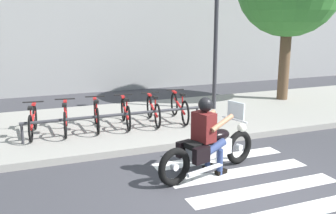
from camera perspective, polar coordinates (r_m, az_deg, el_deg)
The scene contains 16 objects.
ground_plane at distance 6.53m, azimuth 11.27°, elevation -12.59°, with size 48.00×48.00×0.00m, color #38383D.
sidewalk at distance 10.44m, azimuth -2.54°, elevation -2.09°, with size 24.00×4.40×0.15m, color gray.
crosswalk_stripe_1 at distance 6.20m, azimuth 18.79°, elevation -14.51°, with size 2.80×0.40×0.01m, color white.
crosswalk_stripe_2 at distance 6.75m, azimuth 14.34°, elevation -11.84°, with size 2.80×0.40×0.01m, color white.
crosswalk_stripe_3 at distance 7.35m, azimuth 10.66°, elevation -9.53°, with size 2.80×0.40×0.01m, color white.
crosswalk_stripe_4 at distance 7.99m, azimuth 7.58°, elevation -7.55°, with size 2.80×0.40×0.01m, color white.
motorcycle at distance 7.06m, azimuth 6.23°, elevation -6.30°, with size 2.26×0.92×1.26m.
rider at distance 6.90m, azimuth 5.83°, elevation -3.52°, with size 0.73×0.66×1.46m.
bicycle_0 at distance 9.34m, azimuth -19.50°, elevation -2.03°, with size 0.48×1.61×0.74m.
bicycle_1 at distance 9.39m, azimuth -15.02°, elevation -1.62°, with size 0.48×1.65×0.75m.
bicycle_2 at distance 9.49m, azimuth -10.62°, elevation -1.20°, with size 0.48×1.58×0.76m.
bicycle_3 at distance 9.66m, azimuth -6.33°, elevation -0.83°, with size 0.48×1.59×0.76m.
bicycle_4 at distance 9.87m, azimuth -2.21°, elevation -0.45°, with size 0.48×1.64×0.76m.
bicycle_5 at distance 10.13m, azimuth 1.71°, elevation -0.05°, with size 0.48×1.72×0.78m.
bike_rack at distance 9.03m, azimuth -7.66°, elevation -1.37°, with size 4.28×0.07×0.49m.
street_lamp at distance 11.32m, azimuth 7.16°, elevation 11.58°, with size 0.28×0.28×4.15m.
Camera 1 is at (-3.29, -4.90, 2.80)m, focal length 40.92 mm.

